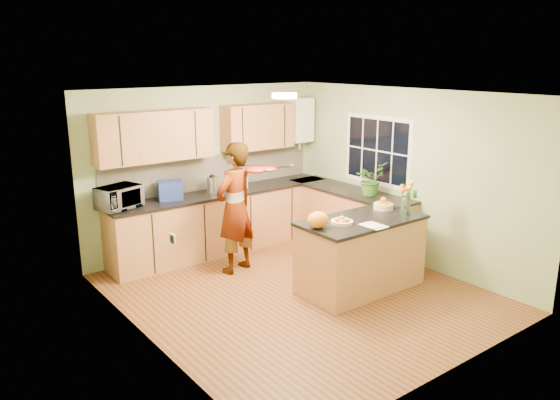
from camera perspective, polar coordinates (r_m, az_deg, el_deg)
floor at (r=7.05m, az=1.93°, el=-9.68°), size 4.50×4.50×0.00m
ceiling at (r=6.43m, az=2.13°, el=11.05°), size 4.00×4.50×0.02m
wall_back at (r=8.45m, az=-7.68°, el=3.25°), size 4.00×0.02×2.50m
wall_front at (r=5.16m, az=18.07°, el=-4.79°), size 4.00×0.02×2.50m
wall_left at (r=5.63m, az=-13.98°, el=-2.89°), size 0.02×4.50×2.50m
wall_right at (r=8.01m, az=13.18°, el=2.37°), size 0.02×4.50×2.50m
back_counter at (r=8.43m, az=-5.90°, el=-2.18°), size 3.64×0.62×0.94m
right_counter at (r=8.54m, az=7.22°, el=-1.99°), size 0.62×2.24×0.94m
splashback at (r=8.49m, az=-7.04°, el=2.99°), size 3.60×0.02×0.52m
upper_cabinets at (r=8.12m, az=-8.31°, el=7.06°), size 3.20×0.34×0.70m
boiler at (r=9.17m, az=2.04°, el=8.36°), size 0.40×0.30×0.86m
window_right at (r=8.34m, az=10.10°, el=5.10°), size 0.01×1.30×1.05m
light_switch at (r=5.10m, az=-11.15°, el=-3.99°), size 0.02×0.09×0.09m
ceiling_lamp at (r=6.67m, az=0.46°, el=10.86°), size 0.30×0.30×0.07m
peninsula_island at (r=7.09m, az=8.43°, el=-5.57°), size 1.63×0.84×0.94m
fruit_dish at (r=6.70m, az=6.49°, el=-2.16°), size 0.27×0.27×0.10m
orange_bowl at (r=7.42m, az=10.74°, el=-0.45°), size 0.26×0.26×0.15m
flower_vase at (r=7.18m, az=13.06°, el=1.15°), size 0.27×0.27×0.51m
orange_bag at (r=6.49m, az=3.98°, el=-2.08°), size 0.34×0.31×0.20m
papers at (r=6.68m, az=9.81°, el=-2.64°), size 0.22×0.30×0.01m
violinist at (r=7.48m, az=-4.72°, el=-0.84°), size 0.76×0.61×1.82m
violin at (r=7.28m, az=-2.55°, el=3.18°), size 0.70×0.61×0.18m
microwave at (r=7.59m, az=-16.49°, el=0.26°), size 0.65×0.53×0.31m
blue_box at (r=7.91m, az=-11.42°, el=1.00°), size 0.39×0.34×0.27m
kettle at (r=8.22m, az=-7.09°, el=1.68°), size 0.17×0.17×0.32m
jar_cream at (r=8.47m, az=-4.05°, el=1.78°), size 0.10×0.10×0.16m
jar_white at (r=8.47m, az=-3.74°, el=1.83°), size 0.13×0.13×0.17m
potted_plant at (r=8.09m, az=9.43°, el=2.20°), size 0.50×0.46×0.49m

